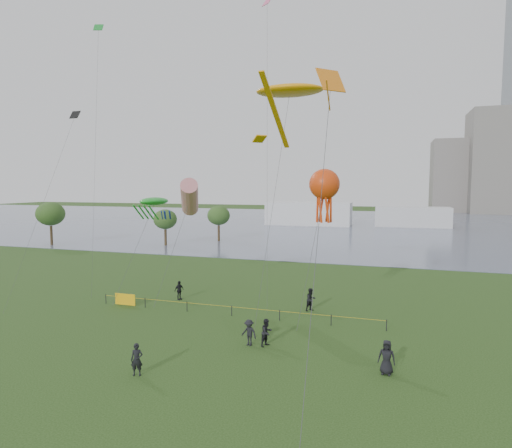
% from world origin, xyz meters
% --- Properties ---
extents(ground_plane, '(400.00, 400.00, 0.00)m').
position_xyz_m(ground_plane, '(0.00, 0.00, 0.00)').
color(ground_plane, '#1D3811').
extents(lake, '(400.00, 120.00, 0.08)m').
position_xyz_m(lake, '(0.00, 100.00, 0.02)').
color(lake, slate).
rests_on(lake, ground_plane).
extents(building_mid, '(20.00, 20.00, 38.00)m').
position_xyz_m(building_mid, '(46.00, 162.00, 19.00)').
color(building_mid, slate).
rests_on(building_mid, ground_plane).
extents(building_low, '(16.00, 18.00, 28.00)m').
position_xyz_m(building_low, '(32.00, 168.00, 14.00)').
color(building_low, slate).
rests_on(building_low, ground_plane).
extents(pavilion_left, '(22.00, 8.00, 6.00)m').
position_xyz_m(pavilion_left, '(-12.00, 95.00, 3.00)').
color(pavilion_left, silver).
rests_on(pavilion_left, ground_plane).
extents(pavilion_right, '(18.00, 7.00, 5.00)m').
position_xyz_m(pavilion_right, '(14.00, 98.00, 2.50)').
color(pavilion_right, silver).
rests_on(pavilion_right, ground_plane).
extents(trees, '(30.60, 18.35, 7.58)m').
position_xyz_m(trees, '(-35.40, 49.12, 5.07)').
color(trees, '#3B2C1B').
rests_on(trees, ground_plane).
extents(fence, '(24.07, 0.07, 1.05)m').
position_xyz_m(fence, '(-9.69, 14.82, 0.55)').
color(fence, black).
rests_on(fence, ground_plane).
extents(spectator_a, '(1.01, 1.10, 1.82)m').
position_xyz_m(spectator_a, '(0.91, 9.45, 0.91)').
color(spectator_a, black).
rests_on(spectator_a, ground_plane).
extents(spectator_b, '(1.26, 0.94, 1.74)m').
position_xyz_m(spectator_b, '(-0.22, 9.17, 0.87)').
color(spectator_b, black).
rests_on(spectator_b, ground_plane).
extents(spectator_c, '(0.80, 1.11, 1.75)m').
position_xyz_m(spectator_c, '(-9.95, 17.99, 0.88)').
color(spectator_c, black).
rests_on(spectator_c, ground_plane).
extents(spectator_d, '(1.01, 0.72, 1.95)m').
position_xyz_m(spectator_d, '(8.48, 7.39, 0.97)').
color(spectator_d, black).
rests_on(spectator_d, ground_plane).
extents(spectator_f, '(0.77, 0.62, 1.81)m').
position_xyz_m(spectator_f, '(-4.78, 3.07, 0.91)').
color(spectator_f, black).
rests_on(spectator_f, ground_plane).
extents(spectator_g, '(1.16, 1.19, 1.93)m').
position_xyz_m(spectator_g, '(2.30, 18.13, 0.96)').
color(spectator_g, black).
rests_on(spectator_g, ground_plane).
extents(kite_stingray, '(5.34, 10.14, 18.30)m').
position_xyz_m(kite_stingray, '(0.73, 16.29, 17.81)').
color(kite_stingray, '#3F3F42').
extents(kite_windsock, '(4.13, 6.78, 11.23)m').
position_xyz_m(kite_windsock, '(-9.41, 19.30, 9.40)').
color(kite_windsock, '#3F3F42').
extents(kite_creature, '(2.22, 8.55, 9.36)m').
position_xyz_m(kite_creature, '(-13.89, 20.52, 8.93)').
color(kite_creature, '#3F3F42').
extents(kite_octopus, '(2.64, 3.83, 11.79)m').
position_xyz_m(kite_octopus, '(3.68, 15.47, 10.57)').
color(kite_octopus, '#3F3F42').
extents(kite_delta, '(1.65, 11.92, 16.99)m').
position_xyz_m(kite_delta, '(5.15, 6.84, 15.55)').
color(kite_delta, '#3F3F42').
extents(small_kites, '(42.67, 12.45, 10.63)m').
position_xyz_m(small_kites, '(-0.83, 17.15, 22.90)').
color(small_kites, '#198C2D').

